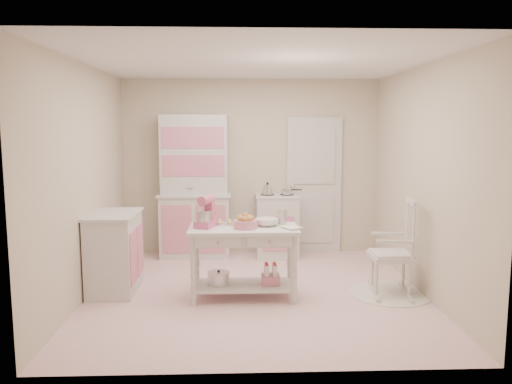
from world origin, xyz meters
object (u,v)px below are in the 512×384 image
stand_mixer (205,212)px  bread_basket (245,224)px  rocking_chair (391,247)px  work_table (244,263)px  stove (277,226)px  base_cabinet (115,252)px  hutch (195,186)px

stand_mixer → bread_basket: stand_mixer is taller
rocking_chair → work_table: size_ratio=0.92×
stove → base_cabinet: size_ratio=1.00×
base_cabinet → bread_basket: bearing=-12.5°
hutch → base_cabinet: 1.83m
stove → work_table: (-0.51, -1.78, -0.06)m
hutch → bread_basket: (0.71, -1.88, -0.19)m
base_cabinet → work_table: (1.49, -0.28, -0.06)m
rocking_chair → stand_mixer: stand_mixer is taller
base_cabinet → rocking_chair: 3.17m
hutch → base_cabinet: bearing=-117.4°
hutch → work_table: hutch is taller
hutch → work_table: bearing=-69.3°
base_cabinet → work_table: size_ratio=0.77×
hutch → rocking_chair: size_ratio=1.89×
base_cabinet → work_table: bearing=-10.8°
work_table → bread_basket: (0.02, -0.05, 0.45)m
rocking_chair → bread_basket: rocking_chair is taller
hutch → bread_basket: hutch is taller
rocking_chair → work_table: (-1.67, -0.06, -0.15)m
bread_basket → hutch: bearing=110.7°
base_cabinet → work_table: 1.52m
hutch → stove: (1.20, -0.05, -0.58)m
base_cabinet → stand_mixer: bearing=-13.8°
stove → work_table: stove is taller
bread_basket → base_cabinet: bearing=167.5°
base_cabinet → bread_basket: (1.51, -0.33, 0.39)m
base_cabinet → rocking_chair: size_ratio=0.84×
work_table → rocking_chair: bearing=1.9°
stove → rocking_chair: bearing=-56.0°
stove → base_cabinet: (-2.00, -1.49, 0.00)m
stand_mixer → bread_basket: (0.44, -0.07, -0.12)m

